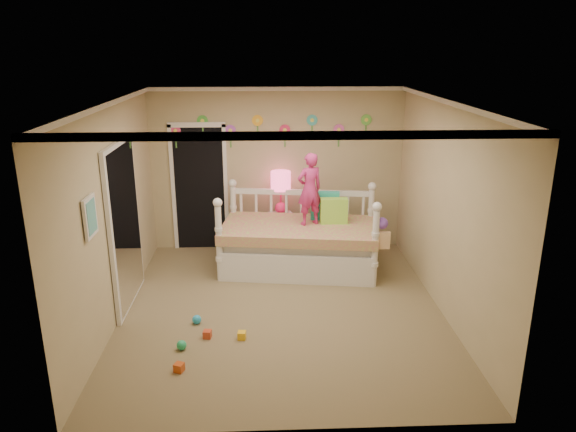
{
  "coord_description": "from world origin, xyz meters",
  "views": [
    {
      "loc": [
        -0.19,
        -6.13,
        3.2
      ],
      "look_at": [
        0.1,
        0.6,
        1.05
      ],
      "focal_mm": 33.38,
      "sensor_mm": 36.0,
      "label": 1
    }
  ],
  "objects_px": {
    "nightstand": "(281,232)",
    "table_lamp": "(281,186)",
    "child": "(310,189)",
    "daybed": "(299,229)"
  },
  "relations": [
    {
      "from": "table_lamp",
      "to": "daybed",
      "type": "bearing_deg",
      "value": -71.36
    },
    {
      "from": "nightstand",
      "to": "table_lamp",
      "type": "bearing_deg",
      "value": -9.9
    },
    {
      "from": "daybed",
      "to": "child",
      "type": "distance_m",
      "value": 0.62
    },
    {
      "from": "daybed",
      "to": "table_lamp",
      "type": "distance_m",
      "value": 0.89
    },
    {
      "from": "daybed",
      "to": "child",
      "type": "bearing_deg",
      "value": 15.09
    },
    {
      "from": "daybed",
      "to": "nightstand",
      "type": "xyz_separation_m",
      "value": [
        -0.24,
        0.72,
        -0.3
      ]
    },
    {
      "from": "child",
      "to": "nightstand",
      "type": "bearing_deg",
      "value": -83.57
    },
    {
      "from": "child",
      "to": "table_lamp",
      "type": "distance_m",
      "value": 0.81
    },
    {
      "from": "nightstand",
      "to": "daybed",
      "type": "bearing_deg",
      "value": -81.26
    },
    {
      "from": "nightstand",
      "to": "table_lamp",
      "type": "xyz_separation_m",
      "value": [
        0.0,
        0.0,
        0.78
      ]
    }
  ]
}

